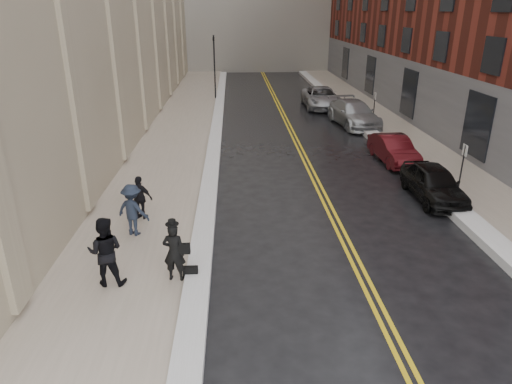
{
  "coord_description": "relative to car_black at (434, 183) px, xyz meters",
  "views": [
    {
      "loc": [
        -1.12,
        -8.71,
        7.12
      ],
      "look_at": [
        -0.43,
        5.02,
        1.6
      ],
      "focal_mm": 32.0,
      "sensor_mm": 36.0,
      "label": 1
    }
  ],
  "objects": [
    {
      "name": "ground",
      "position": [
        -6.8,
        -7.89,
        -0.69
      ],
      "size": [
        160.0,
        160.0,
        0.0
      ],
      "primitive_type": "plane",
      "color": "black",
      "rests_on": "ground"
    },
    {
      "name": "sidewalk_left",
      "position": [
        -11.3,
        8.11,
        -0.62
      ],
      "size": [
        4.0,
        64.0,
        0.15
      ],
      "primitive_type": "cube",
      "color": "gray",
      "rests_on": "ground"
    },
    {
      "name": "sidewalk_right",
      "position": [
        2.2,
        8.11,
        -0.62
      ],
      "size": [
        3.0,
        64.0,
        0.15
      ],
      "primitive_type": "cube",
      "color": "gray",
      "rests_on": "ground"
    },
    {
      "name": "lane_stripe_a",
      "position": [
        -4.42,
        8.11,
        -0.69
      ],
      "size": [
        0.12,
        64.0,
        0.01
      ],
      "primitive_type": "cube",
      "color": "gold",
      "rests_on": "ground"
    },
    {
      "name": "lane_stripe_b",
      "position": [
        -4.18,
        8.11,
        -0.69
      ],
      "size": [
        0.12,
        64.0,
        0.01
      ],
      "primitive_type": "cube",
      "color": "gold",
      "rests_on": "ground"
    },
    {
      "name": "snow_ridge_left",
      "position": [
        -9.0,
        8.11,
        -0.56
      ],
      "size": [
        0.7,
        60.8,
        0.26
      ],
      "primitive_type": "cube",
      "color": "white",
      "rests_on": "ground"
    },
    {
      "name": "snow_ridge_right",
      "position": [
        0.35,
        8.11,
        -0.54
      ],
      "size": [
        0.85,
        60.8,
        0.3
      ],
      "primitive_type": "cube",
      "color": "white",
      "rests_on": "ground"
    },
    {
      "name": "traffic_signal",
      "position": [
        -9.4,
        22.11,
        2.39
      ],
      "size": [
        0.18,
        0.15,
        5.2
      ],
      "color": "black",
      "rests_on": "ground"
    },
    {
      "name": "parking_sign_near",
      "position": [
        1.1,
        0.11,
        0.66
      ],
      "size": [
        0.06,
        0.35,
        2.23
      ],
      "color": "black",
      "rests_on": "ground"
    },
    {
      "name": "parking_sign_far",
      "position": [
        1.1,
        12.11,
        0.66
      ],
      "size": [
        0.06,
        0.35,
        2.23
      ],
      "color": "black",
      "rests_on": "ground"
    },
    {
      "name": "car_black",
      "position": [
        0.0,
        0.0,
        0.0
      ],
      "size": [
        1.68,
        4.09,
        1.39
      ],
      "primitive_type": "imported",
      "rotation": [
        0.0,
        0.0,
        -0.01
      ],
      "color": "black",
      "rests_on": "ground"
    },
    {
      "name": "car_maroon",
      "position": [
        0.0,
        4.83,
        -0.04
      ],
      "size": [
        1.62,
        4.06,
        1.31
      ],
      "primitive_type": "imported",
      "rotation": [
        0.0,
        0.0,
        0.06
      ],
      "color": "#480C11",
      "rests_on": "ground"
    },
    {
      "name": "car_silver_near",
      "position": [
        -0.06,
        12.56,
        0.1
      ],
      "size": [
        2.89,
        5.72,
        1.59
      ],
      "primitive_type": "imported",
      "rotation": [
        0.0,
        0.0,
        0.12
      ],
      "color": "#9B9EA2",
      "rests_on": "ground"
    },
    {
      "name": "car_silver_far",
      "position": [
        -1.11,
        18.52,
        0.08
      ],
      "size": [
        2.6,
        5.61,
        1.56
      ],
      "primitive_type": "imported",
      "rotation": [
        0.0,
        0.0,
        -0.0
      ],
      "color": "#9E9FA6",
      "rests_on": "ground"
    },
    {
      "name": "pedestrian_main",
      "position": [
        -9.6,
        -5.64,
        0.3
      ],
      "size": [
        0.66,
        0.48,
        1.69
      ],
      "primitive_type": "imported",
      "rotation": [
        0.0,
        0.0,
        3.01
      ],
      "color": "black",
      "rests_on": "sidewalk_left"
    },
    {
      "name": "pedestrian_a",
      "position": [
        -11.4,
        -5.75,
        0.44
      ],
      "size": [
        0.95,
        0.74,
        1.96
      ],
      "primitive_type": "imported",
      "rotation": [
        0.0,
        0.0,
        3.14
      ],
      "color": "black",
      "rests_on": "sidewalk_left"
    },
    {
      "name": "pedestrian_b",
      "position": [
        -11.27,
        -2.82,
        0.34
      ],
      "size": [
        1.3,
        1.05,
        1.76
      ],
      "primitive_type": "imported",
      "rotation": [
        0.0,
        0.0,
        2.73
      ],
      "color": "#1B2231",
      "rests_on": "sidewalk_left"
    },
    {
      "name": "pedestrian_c",
      "position": [
        -11.26,
        -1.58,
        0.25
      ],
      "size": [
        1.01,
        0.68,
        1.59
      ],
      "primitive_type": "imported",
      "rotation": [
        0.0,
        0.0,
        2.8
      ],
      "color": "black",
      "rests_on": "sidewalk_left"
    }
  ]
}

